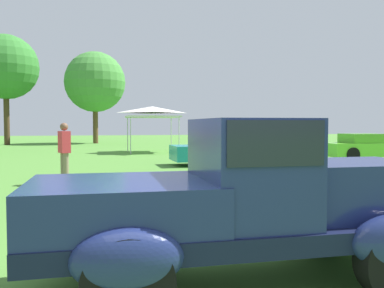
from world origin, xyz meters
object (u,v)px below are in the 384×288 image
Objects in this scene: show_car_teal at (224,150)px; canopy_tent_center_field at (152,111)px; spectator_by_row at (318,147)px; feature_pickup_truck at (241,200)px; show_car_lime at (365,147)px; spectator_far_side at (64,151)px.

show_car_teal is 1.45× the size of canopy_tent_center_field.
show_car_teal is 4.36m from spectator_by_row.
feature_pickup_truck reaches higher than show_car_teal.
canopy_tent_center_field is at bearing 85.81° from feature_pickup_truck.
spectator_by_row is 12.67m from canopy_tent_center_field.
spectator_far_side reaches higher than show_car_lime.
spectator_by_row reaches higher than show_car_lime.
show_car_teal is 7.27m from spectator_far_side.
canopy_tent_center_field reaches higher than show_car_lime.
canopy_tent_center_field is at bearing 103.87° from show_car_teal.
canopy_tent_center_field is (-8.95, 7.44, 1.82)m from show_car_lime.
spectator_far_side is at bearing 107.29° from feature_pickup_truck.
spectator_by_row is at bearing 2.86° from spectator_far_side.
show_car_lime is at bearing -39.74° from canopy_tent_center_field.
spectator_by_row reaches higher than show_car_teal.
spectator_far_side is 13.01m from canopy_tent_center_field.
feature_pickup_truck is at bearing -106.08° from show_car_teal.
show_car_teal is at bearing 35.66° from spectator_far_side.
show_car_teal and show_car_lime have the same top height.
feature_pickup_truck is at bearing -129.42° from show_car_lime.
spectator_far_side is at bearing -159.23° from show_car_lime.
spectator_far_side is (-5.90, -4.23, 0.31)m from show_car_teal.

